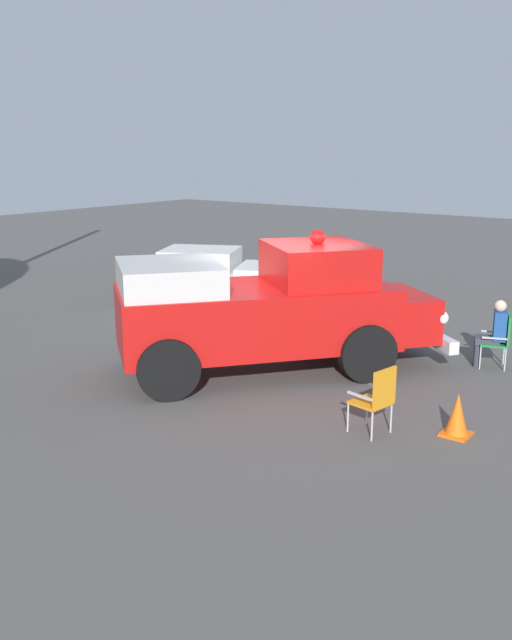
# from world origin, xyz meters

# --- Properties ---
(ground_plane) EXTENTS (60.00, 60.00, 0.00)m
(ground_plane) POSITION_xyz_m (0.00, 0.00, 0.00)
(ground_plane) COLOR #514F4C
(vintage_fire_truck) EXTENTS (6.02, 5.38, 2.59)m
(vintage_fire_truck) POSITION_xyz_m (-0.39, -0.03, 1.20)
(vintage_fire_truck) COLOR black
(vintage_fire_truck) RESTS_ON ground
(classic_hot_rod) EXTENTS (3.60, 4.73, 1.46)m
(classic_hot_rod) POSITION_xyz_m (3.18, 4.33, 0.75)
(classic_hot_rod) COLOR black
(classic_hot_rod) RESTS_ON ground
(lawn_chair_near_truck) EXTENTS (0.64, 0.64, 1.02)m
(lawn_chair_near_truck) POSITION_xyz_m (2.38, -3.38, 0.59)
(lawn_chair_near_truck) COLOR #B7BABF
(lawn_chair_near_truck) RESTS_ON ground
(lawn_chair_by_car) EXTENTS (0.59, 0.58, 1.02)m
(lawn_chair_by_car) POSITION_xyz_m (-1.80, -2.98, 0.59)
(lawn_chair_by_car) COLOR #B7BABF
(lawn_chair_by_car) RESTS_ON ground
(spectator_seated) EXTENTS (0.54, 0.63, 1.29)m
(spectator_seated) POSITION_xyz_m (2.33, -3.25, 0.70)
(spectator_seated) COLOR #383842
(spectator_seated) RESTS_ON ground
(traffic_cone) EXTENTS (0.40, 0.40, 0.64)m
(traffic_cone) POSITION_xyz_m (-1.13, -3.92, 0.31)
(traffic_cone) COLOR orange
(traffic_cone) RESTS_ON ground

